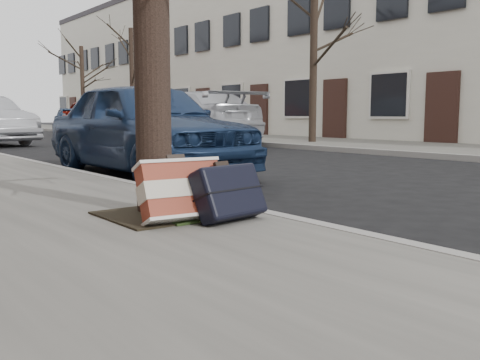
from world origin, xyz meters
TOP-DOWN VIEW (x-y plane):
  - ground at (0.00, 0.00)m, footprint 120.00×120.00m
  - far_sidewalk at (7.80, 15.00)m, footprint 4.00×70.00m
  - house_far at (13.15, 16.00)m, footprint 6.70×40.00m
  - dirt_patch at (-2.00, 1.20)m, footprint 0.85×0.85m
  - suitcase_red at (-2.03, 0.85)m, footprint 0.64×0.40m
  - suitcase_navy at (-1.72, 0.68)m, footprint 0.60×0.40m
  - car_near_front at (-0.17, 4.87)m, footprint 1.75×4.26m
  - car_far_front at (4.85, 11.18)m, footprint 2.87×5.65m
  - car_far_back at (4.64, 18.73)m, footprint 2.19×4.70m
  - tree_far_a at (7.20, 8.55)m, footprint 0.22×0.22m
  - tree_far_b at (7.20, 19.94)m, footprint 0.20×0.20m
  - tree_far_c at (7.20, 25.77)m, footprint 0.22×0.22m

SIDE VIEW (x-z plane):
  - ground at x=0.00m, z-range 0.00..0.00m
  - far_sidewalk at x=7.80m, z-range 0.00..0.12m
  - dirt_patch at x=-2.00m, z-range 0.12..0.14m
  - suitcase_navy at x=-1.72m, z-range 0.12..0.56m
  - suitcase_red at x=-2.03m, z-range 0.12..0.59m
  - car_near_front at x=-0.17m, z-range 0.00..1.44m
  - car_far_back at x=4.64m, z-range 0.00..1.56m
  - car_far_front at x=4.85m, z-range 0.00..1.57m
  - tree_far_c at x=7.20m, z-range 0.12..4.54m
  - tree_far_b at x=7.20m, z-range 0.12..4.77m
  - tree_far_a at x=7.20m, z-range 0.12..5.59m
  - house_far at x=13.15m, z-range 0.00..7.20m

